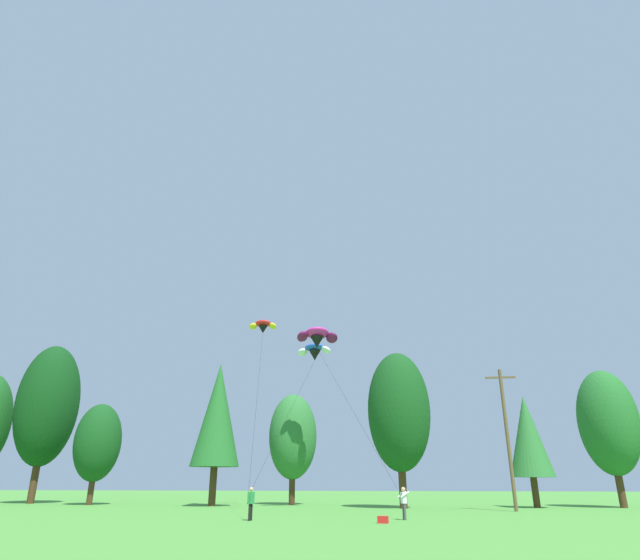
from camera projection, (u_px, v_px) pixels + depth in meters
name	position (u px, v px, depth m)	size (l,w,h in m)	color
treeline_tree_b	(48.00, 405.00, 53.59)	(5.91, 5.91, 15.21)	#472D19
treeline_tree_c	(98.00, 442.00, 49.40)	(4.19, 4.19, 8.87)	#472D19
treeline_tree_d	(218.00, 414.00, 47.83)	(4.28, 4.28, 12.19)	#472D19
treeline_tree_e	(293.00, 436.00, 49.86)	(4.45, 4.45, 9.81)	#472D19
treeline_tree_f	(399.00, 411.00, 44.03)	(5.12, 5.12, 12.28)	#472D19
treeline_tree_g	(528.00, 436.00, 44.37)	(3.54, 3.54, 8.81)	#472D19
treeline_tree_h	(608.00, 422.00, 44.53)	(4.76, 4.76, 10.96)	#472D19
utility_pole	(507.00, 434.00, 39.10)	(2.20, 0.26, 10.00)	brown
kite_flyer_near	(251.00, 501.00, 28.95)	(0.32, 0.59, 1.69)	black
kite_flyer_mid	(404.00, 500.00, 29.44)	(0.69, 0.71, 1.69)	#4C4C51
parafoil_kite_high_blue_white	(314.00, 351.00, 46.83)	(3.33, 15.83, 12.28)	blue
parafoil_kite_mid_magenta	(317.00, 337.00, 44.96)	(7.96, 12.32, 12.72)	#D12893
parafoil_kite_far_red_yellow	(263.00, 327.00, 49.62)	(5.06, 16.71, 15.03)	red
picnic_cooler	(383.00, 520.00, 26.87)	(0.52, 0.36, 0.34)	red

